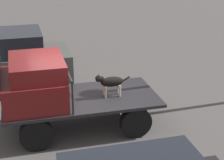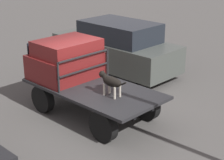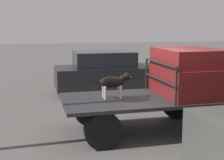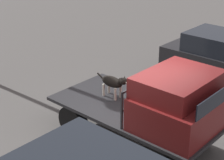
# 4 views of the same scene
# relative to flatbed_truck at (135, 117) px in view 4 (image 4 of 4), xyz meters

# --- Properties ---
(ground_plane) EXTENTS (80.00, 80.00, 0.00)m
(ground_plane) POSITION_rel_flatbed_truck_xyz_m (0.00, 0.00, -0.64)
(ground_plane) COLOR #514F4C
(flatbed_truck) EXTENTS (4.11, 2.05, 0.89)m
(flatbed_truck) POSITION_rel_flatbed_truck_xyz_m (0.00, 0.00, 0.00)
(flatbed_truck) COLOR black
(flatbed_truck) RESTS_ON ground
(truck_cab) EXTENTS (1.58, 1.93, 1.19)m
(truck_cab) POSITION_rel_flatbed_truck_xyz_m (1.18, 0.00, 0.81)
(truck_cab) COLOR maroon
(truck_cab) RESTS_ON flatbed_truck
(truck_headboard) EXTENTS (0.04, 1.93, 0.87)m
(truck_headboard) POSITION_rel_flatbed_truck_xyz_m (0.36, 0.00, 0.82)
(truck_headboard) COLOR #232326
(truck_headboard) RESTS_ON flatbed_truck
(dog) EXTENTS (1.00, 0.27, 0.66)m
(dog) POSITION_rel_flatbed_truck_xyz_m (-0.78, 0.10, 0.65)
(dog) COLOR beige
(dog) RESTS_ON flatbed_truck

